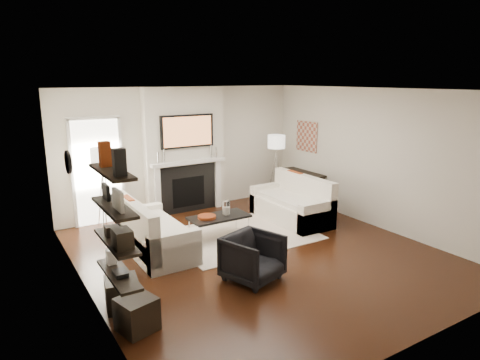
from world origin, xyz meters
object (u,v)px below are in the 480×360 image
coffee_table (219,217)px  ottoman_near (122,293)px  loveseat_left_base (156,240)px  loveseat_right_base (291,211)px  armchair (253,256)px  lamp_left_shade (101,156)px  lamp_right_shade (276,142)px

coffee_table → ottoman_near: 2.72m
loveseat_left_base → ottoman_near: loveseat_left_base is taller
loveseat_right_base → ottoman_near: 4.29m
armchair → lamp_left_shade: 3.71m
armchair → lamp_right_shade: size_ratio=1.87×
loveseat_left_base → ottoman_near: size_ratio=4.50×
loveseat_right_base → lamp_right_shade: (0.53, 1.24, 1.24)m
ottoman_near → loveseat_left_base: bearing=55.3°
lamp_left_shade → ottoman_near: bearing=-101.3°
loveseat_left_base → lamp_left_shade: size_ratio=4.50×
loveseat_left_base → lamp_left_shade: 2.07m
lamp_right_shade → loveseat_left_base: bearing=-159.0°
coffee_table → lamp_left_shade: bearing=135.9°
loveseat_right_base → lamp_left_shade: 3.90m
coffee_table → armchair: size_ratio=1.47×
loveseat_left_base → coffee_table: same height
armchair → ottoman_near: 1.88m
armchair → lamp_right_shade: bearing=30.4°
coffee_table → lamp_right_shade: 2.82m
coffee_table → ottoman_near: coffee_table is taller
ottoman_near → lamp_right_shade: bearing=32.0°
loveseat_left_base → armchair: 1.91m
loveseat_right_base → lamp_left_shade: size_ratio=4.50×
loveseat_left_base → ottoman_near: (-1.03, -1.48, -0.01)m
loveseat_right_base → ottoman_near: loveseat_right_base is taller
lamp_left_shade → ottoman_near: 3.39m
loveseat_right_base → lamp_right_shade: 1.83m
armchair → ottoman_near: (-1.85, 0.23, -0.17)m
armchair → ottoman_near: size_ratio=1.87×
loveseat_left_base → loveseat_right_base: size_ratio=1.00×
loveseat_left_base → coffee_table: (1.23, 0.02, 0.19)m
loveseat_right_base → armchair: bearing=-139.7°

